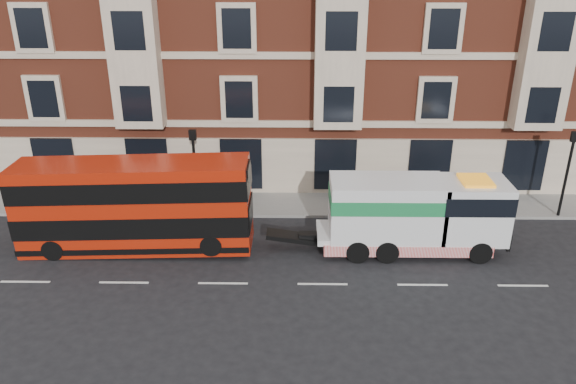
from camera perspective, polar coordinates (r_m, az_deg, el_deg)
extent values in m
plane|color=black|center=(22.82, 3.53, -9.33)|extent=(120.00, 120.00, 0.00)
cube|color=slate|center=(29.37, 2.91, -1.25)|extent=(90.00, 3.00, 0.15)
cube|color=brown|center=(34.36, 3.68, 17.85)|extent=(45.00, 12.00, 18.00)
cylinder|color=black|center=(27.77, -9.39, 1.61)|extent=(0.14, 0.14, 4.00)
cube|color=black|center=(27.06, -9.68, 5.74)|extent=(0.35, 0.15, 0.50)
cylinder|color=black|center=(30.31, 26.39, 1.28)|extent=(0.14, 0.14, 4.00)
cube|color=black|center=(29.67, 27.11, 5.03)|extent=(0.35, 0.15, 0.50)
cube|color=#AD1D09|center=(25.23, -15.36, -1.35)|extent=(10.06, 2.25, 3.95)
cube|color=black|center=(25.47, -15.22, -2.54)|extent=(10.10, 2.31, 0.94)
cube|color=black|center=(24.83, -15.61, 0.81)|extent=(10.10, 2.31, 0.90)
cylinder|color=black|center=(26.24, -22.76, -5.44)|extent=(0.93, 0.29, 0.93)
cylinder|color=black|center=(27.89, -21.23, -3.45)|extent=(0.93, 0.29, 0.93)
cylinder|color=black|center=(24.23, -7.82, -5.40)|extent=(0.93, 0.29, 0.93)
cylinder|color=black|center=(26.00, -7.20, -3.24)|extent=(0.93, 0.29, 0.93)
cube|color=silver|center=(25.30, 12.16, -4.12)|extent=(8.08, 2.07, 0.27)
cube|color=silver|center=(25.44, 18.15, -1.71)|extent=(2.87, 2.25, 2.60)
cube|color=silver|center=(24.58, 9.94, -1.63)|extent=(4.85, 2.25, 2.60)
cube|color=#1A763E|center=(24.39, 10.01, -0.67)|extent=(4.90, 2.29, 0.63)
cube|color=red|center=(25.41, 11.71, -4.75)|extent=(7.19, 2.31, 0.49)
cylinder|color=black|center=(25.34, 18.93, -5.81)|extent=(0.99, 0.31, 0.99)
cylinder|color=black|center=(27.04, 17.71, -3.73)|extent=(0.99, 0.31, 0.99)
cylinder|color=black|center=(24.40, 10.03, -5.99)|extent=(0.99, 0.36, 0.99)
cylinder|color=black|center=(26.16, 9.38, -3.80)|extent=(0.99, 0.36, 0.99)
cylinder|color=black|center=(24.23, 7.08, -6.01)|extent=(0.99, 0.36, 0.99)
cylinder|color=black|center=(26.00, 6.63, -3.81)|extent=(0.99, 0.36, 0.99)
imported|color=#192233|center=(31.11, -19.24, 0.90)|extent=(0.72, 0.50, 1.88)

